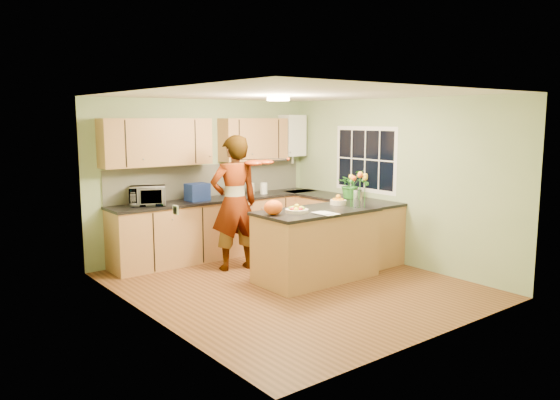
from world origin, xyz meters
TOP-DOWN VIEW (x-y plane):
  - floor at (0.00, 0.00)m, footprint 4.50×4.50m
  - ceiling at (0.00, 0.00)m, footprint 4.00×4.50m
  - wall_back at (0.00, 2.25)m, footprint 4.00×0.02m
  - wall_front at (0.00, -2.25)m, footprint 4.00×0.02m
  - wall_left at (-2.00, 0.00)m, footprint 0.02×4.50m
  - wall_right at (2.00, 0.00)m, footprint 0.02×4.50m
  - back_counter at (0.10, 1.95)m, footprint 3.64×0.62m
  - right_counter at (1.70, 0.85)m, footprint 0.62×2.24m
  - splashback at (0.10, 2.23)m, footprint 3.60×0.02m
  - upper_cabinets at (-0.18, 2.08)m, footprint 3.20×0.34m
  - boiler at (1.70, 2.09)m, footprint 0.40×0.30m
  - window_right at (1.99, 0.60)m, footprint 0.01×1.30m
  - light_switch at (-1.99, -0.60)m, footprint 0.02×0.09m
  - ceiling_lamp at (0.00, 0.30)m, footprint 0.30×0.30m
  - peninsula_island at (0.44, 0.01)m, footprint 1.69×0.87m
  - fruit_dish at (0.09, 0.01)m, footprint 0.31×0.31m
  - orange_bowl at (0.99, 0.16)m, footprint 0.23×0.23m
  - flower_vase at (1.04, -0.17)m, footprint 0.29×0.29m
  - orange_bag at (-0.26, 0.06)m, footprint 0.30×0.27m
  - papers at (0.34, -0.29)m, footprint 0.23×0.31m
  - violinist at (-0.17, 1.13)m, footprint 0.80×0.60m
  - violin at (0.03, 0.91)m, footprint 0.71×0.62m
  - microwave at (-1.14, 1.95)m, footprint 0.61×0.53m
  - blue_box at (-0.33, 1.92)m, footprint 0.35×0.27m
  - kettle at (0.32, 1.96)m, footprint 0.17×0.17m
  - jar_cream at (0.73, 2.00)m, footprint 0.16×0.16m
  - jar_white at (0.94, 1.91)m, footprint 0.15×0.15m
  - potted_plant at (1.70, 0.64)m, footprint 0.47×0.43m

SIDE VIEW (x-z plane):
  - floor at x=0.00m, z-range 0.00..0.00m
  - back_counter at x=0.10m, z-range 0.00..0.94m
  - right_counter at x=1.70m, z-range 0.00..0.94m
  - peninsula_island at x=0.44m, z-range 0.00..0.97m
  - papers at x=0.34m, z-range 0.97..0.98m
  - violinist at x=-0.17m, z-range 0.00..1.97m
  - fruit_dish at x=0.09m, z-range 0.96..1.07m
  - orange_bowl at x=0.99m, z-range 0.96..1.10m
  - jar_white at x=0.94m, z-range 0.94..1.13m
  - jar_cream at x=0.73m, z-range 0.94..1.13m
  - orange_bag at x=-0.26m, z-range 0.97..1.16m
  - kettle at x=0.32m, z-range 0.91..1.24m
  - blue_box at x=-0.33m, z-range 0.94..1.21m
  - microwave at x=-1.14m, z-range 0.94..1.22m
  - potted_plant at x=1.70m, z-range 0.94..1.39m
  - splashback at x=0.10m, z-range 0.94..1.46m
  - wall_back at x=0.00m, z-range 0.00..2.50m
  - wall_front at x=0.00m, z-range 0.00..2.50m
  - wall_left at x=-2.00m, z-range 0.00..2.50m
  - wall_right at x=2.00m, z-range 0.00..2.50m
  - light_switch at x=-1.99m, z-range 1.26..1.34m
  - flower_vase at x=1.04m, z-range 1.06..1.59m
  - window_right at x=1.99m, z-range 1.02..2.08m
  - violin at x=0.03m, z-range 1.48..1.66m
  - upper_cabinets at x=-0.18m, z-range 1.50..2.20m
  - boiler at x=1.70m, z-range 1.47..2.33m
  - ceiling_lamp at x=0.00m, z-range 2.43..2.50m
  - ceiling at x=0.00m, z-range 2.49..2.51m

